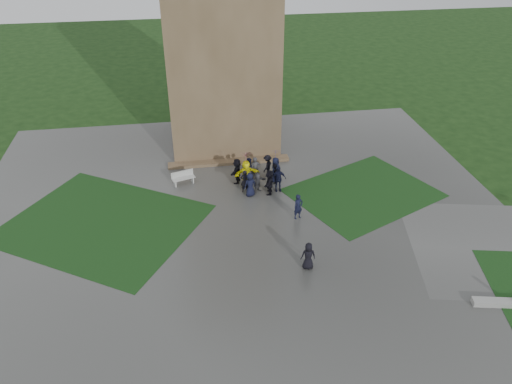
{
  "coord_description": "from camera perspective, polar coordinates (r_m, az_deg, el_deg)",
  "views": [
    {
      "loc": [
        -3.01,
        -22.18,
        17.62
      ],
      "look_at": [
        1.07,
        4.3,
        1.2
      ],
      "focal_mm": 35.0,
      "sensor_mm": 36.0,
      "label": 1
    }
  ],
  "objects": [
    {
      "name": "ground",
      "position": [
        28.48,
        -0.81,
        -6.71
      ],
      "size": [
        120.0,
        120.0,
        0.0
      ],
      "primitive_type": "plane",
      "color": "black"
    },
    {
      "name": "pedestrian_mid",
      "position": [
        30.74,
        4.85,
        -1.68
      ],
      "size": [
        0.71,
        0.59,
        1.66
      ],
      "primitive_type": "imported",
      "rotation": [
        0.0,
        0.0,
        0.36
      ],
      "color": "black",
      "rests_on": "plaza"
    },
    {
      "name": "bench",
      "position": [
        34.78,
        -8.33,
        1.64
      ],
      "size": [
        1.66,
        0.95,
        0.92
      ],
      "rotation": [
        0.0,
        0.0,
        0.31
      ],
      "color": "#B8B8B3",
      "rests_on": "plaza"
    },
    {
      "name": "plaza",
      "position": [
        30.06,
        -1.35,
        -4.36
      ],
      "size": [
        34.0,
        34.0,
        0.02
      ],
      "primitive_type": "cube",
      "color": "#3A3A38",
      "rests_on": "ground"
    },
    {
      "name": "tower",
      "position": [
        38.28,
        -4.24,
        18.41
      ],
      "size": [
        8.0,
        8.0,
        18.0
      ],
      "primitive_type": "cube",
      "color": "brown",
      "rests_on": "ground"
    },
    {
      "name": "lawn_inset_left",
      "position": [
        32.01,
        -17.12,
        -3.43
      ],
      "size": [
        14.1,
        13.46,
        0.01
      ],
      "primitive_type": "cube",
      "rotation": [
        0.0,
        0.0,
        -0.56
      ],
      "color": "black",
      "rests_on": "plaza"
    },
    {
      "name": "pedestrian_near",
      "position": [
        26.93,
        5.99,
        -7.28
      ],
      "size": [
        0.83,
        0.6,
        1.61
      ],
      "primitive_type": "imported",
      "rotation": [
        0.0,
        0.0,
        3.06
      ],
      "color": "black",
      "rests_on": "plaza"
    },
    {
      "name": "visitor_cluster",
      "position": [
        33.89,
        0.16,
        2.15
      ],
      "size": [
        3.72,
        3.81,
        2.54
      ],
      "color": "black",
      "rests_on": "plaza"
    },
    {
      "name": "tower_plinth",
      "position": [
        37.27,
        -3.1,
        3.47
      ],
      "size": [
        9.0,
        0.8,
        0.22
      ],
      "primitive_type": "cube",
      "color": "brown",
      "rests_on": "plaza"
    },
    {
      "name": "lawn_inset_right",
      "position": [
        34.36,
        12.16,
        -0.08
      ],
      "size": [
        11.12,
        10.15,
        0.01
      ],
      "primitive_type": "cube",
      "rotation": [
        0.0,
        0.0,
        0.44
      ],
      "color": "black",
      "rests_on": "plaza"
    }
  ]
}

